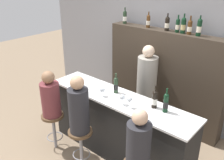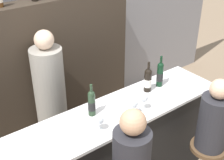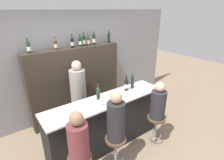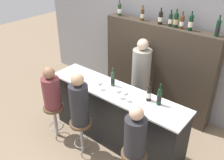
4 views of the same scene
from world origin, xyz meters
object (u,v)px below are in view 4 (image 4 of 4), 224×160
object	(u,v)px
wine_bottle_backbar_1	(142,14)
wine_bottle_backbar_7	(218,27)
wine_bottle_counter_2	(159,96)
wine_bottle_backbar_5	(182,22)
guest_seated_left	(51,90)
wine_bottle_backbar_3	(171,19)
guest_seated_right	(135,134)
bartender	(141,81)
wine_bottle_backbar_6	(191,22)
bar_stool_middle	(81,129)
wine_glass_0	(100,84)
guest_seated_middle	(79,102)
wine_bottle_backbar_4	(176,20)
wine_bottle_backbar_2	(161,17)
wine_bottle_backbar_0	(120,9)
wine_bottle_counter_1	(149,93)
wine_bottle_counter_0	(113,79)
bar_stool_left	(55,113)
wine_glass_2	(126,94)
bar_stool_right	(134,160)
wine_glass_1	(119,92)

from	to	relation	value
wine_bottle_backbar_1	wine_bottle_backbar_7	distance (m)	1.39
wine_bottle_counter_2	wine_bottle_backbar_5	distance (m)	1.47
wine_bottle_backbar_5	guest_seated_left	world-z (taller)	wine_bottle_backbar_5
wine_bottle_backbar_3	guest_seated_right	world-z (taller)	wine_bottle_backbar_3
wine_bottle_backbar_1	bartender	world-z (taller)	wine_bottle_backbar_1
wine_bottle_backbar_6	bar_stool_middle	size ratio (longest dim) A/B	0.50
wine_glass_0	guest_seated_middle	xyz separation A→B (m)	(-0.03, -0.45, -0.11)
wine_bottle_backbar_5	bartender	bearing A→B (deg)	-145.43
wine_bottle_backbar_1	wine_bottle_backbar_4	bearing A→B (deg)	0.00
wine_bottle_backbar_2	bartender	world-z (taller)	wine_bottle_backbar_2
wine_bottle_backbar_0	wine_bottle_backbar_1	bearing A→B (deg)	-0.00
wine_bottle_counter_1	wine_bottle_backbar_4	size ratio (longest dim) A/B	1.03
wine_bottle_backbar_1	wine_bottle_backbar_4	size ratio (longest dim) A/B	0.88
wine_bottle_counter_0	wine_bottle_backbar_4	xyz separation A→B (m)	(0.41, 1.22, 0.77)
wine_glass_0	wine_bottle_backbar_1	bearing A→B (deg)	97.86
wine_bottle_backbar_3	wine_bottle_backbar_5	size ratio (longest dim) A/B	0.96
bar_stool_left	guest_seated_right	bearing A→B (deg)	0.00
wine_bottle_backbar_5	wine_bottle_backbar_2	bearing A→B (deg)	180.00
wine_bottle_backbar_6	wine_glass_2	world-z (taller)	wine_bottle_backbar_6
wine_bottle_backbar_6	guest_seated_right	bearing A→B (deg)	-82.75
wine_glass_0	guest_seated_middle	world-z (taller)	guest_seated_middle
wine_bottle_backbar_1	wine_bottle_backbar_5	bearing A→B (deg)	0.00
bar_stool_middle	guest_seated_left	bearing A→B (deg)	-180.00
wine_bottle_backbar_2	wine_glass_0	size ratio (longest dim) A/B	2.01
bar_stool_right	wine_bottle_counter_0	bearing A→B (deg)	143.60
wine_bottle_backbar_3	guest_seated_right	bearing A→B (deg)	-72.13
bar_stool_right	bartender	size ratio (longest dim) A/B	0.40
wine_glass_2	bar_stool_middle	distance (m)	0.95
wine_bottle_backbar_2	wine_bottle_backbar_4	world-z (taller)	wine_bottle_backbar_4
wine_glass_2	guest_seated_right	world-z (taller)	guest_seated_right
bartender	bar_stool_right	bearing A→B (deg)	-59.19
wine_bottle_counter_0	wine_bottle_backbar_0	world-z (taller)	wine_bottle_backbar_0
wine_bottle_backbar_6	bar_stool_middle	bearing A→B (deg)	-112.27
wine_glass_1	guest_seated_right	xyz separation A→B (m)	(0.61, -0.45, -0.18)
wine_bottle_backbar_3	wine_bottle_backbar_7	distance (m)	0.81
wine_bottle_backbar_4	bar_stool_left	bearing A→B (deg)	-121.57
wine_bottle_backbar_4	bar_stool_left	distance (m)	2.64
wine_bottle_backbar_2	wine_glass_2	bearing A→B (deg)	-77.39
wine_bottle_backbar_1	bar_stool_right	bearing A→B (deg)	-57.88
wine_bottle_backbar_5	guest_seated_right	world-z (taller)	wine_bottle_backbar_5
wine_bottle_backbar_1	wine_bottle_backbar_3	world-z (taller)	wine_bottle_backbar_3
wine_bottle_counter_0	wine_bottle_counter_2	world-z (taller)	wine_bottle_counter_2
wine_bottle_counter_1	wine_bottle_counter_2	xyz separation A→B (m)	(0.17, 0.00, 0.01)
bar_stool_middle	wine_bottle_counter_2	bearing A→B (deg)	35.07
wine_bottle_backbar_5	wine_bottle_backbar_6	bearing A→B (deg)	0.00
wine_bottle_backbar_3	wine_bottle_backbar_6	bearing A→B (deg)	0.00
wine_bottle_backbar_7	guest_seated_left	distance (m)	2.83
wine_bottle_backbar_1	bar_stool_left	size ratio (longest dim) A/B	0.44
wine_bottle_counter_1	wine_glass_2	xyz separation A→B (m)	(-0.26, -0.22, -0.01)
wine_bottle_backbar_5	wine_bottle_backbar_0	bearing A→B (deg)	180.00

